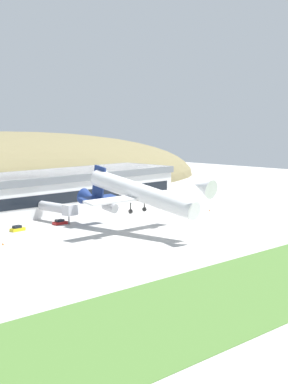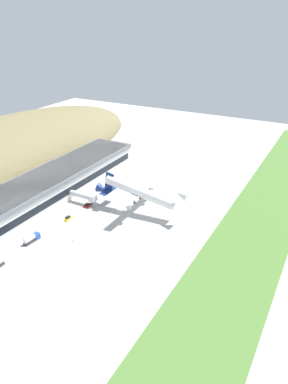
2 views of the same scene
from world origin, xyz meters
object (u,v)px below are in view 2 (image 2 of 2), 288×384
Objects in this scene: terminal_building at (51,184)px; box_truck at (31,238)px; traffic_cone_1 at (160,176)px; service_car_0 at (68,218)px; traffic_cone_0 at (72,240)px; cargo_airplane at (139,192)px; jetway_0 at (84,196)px; service_car_1 at (87,205)px.

box_truck is at bearing -150.54° from terminal_building.
terminal_building is at bearing 142.02° from traffic_cone_1.
box_truck is 82.83m from traffic_cone_1.
traffic_cone_0 is at bearing -135.90° from service_car_0.
terminal_building is 43.44m from traffic_cone_0.
box_truck is 12.64× the size of traffic_cone_0.
terminal_building is at bearing 97.65° from cargo_airplane.
cargo_airplane reaches higher than traffic_cone_0.
box_truck reaches higher than service_car_0.
service_car_1 is (-1.81, -2.65, -3.41)m from jetway_0.
terminal_building is 28.31× the size of service_car_1.
traffic_cone_1 is (45.06, -17.19, -3.71)m from jetway_0.
traffic_cone_0 is (-27.07, -33.37, -6.40)m from terminal_building.
traffic_cone_0 is (8.15, -13.47, -1.17)m from box_truck.
cargo_airplane is 11.32× the size of service_car_0.
traffic_cone_0 and traffic_cone_1 have the same top height.
box_truck is at bearing 168.83° from traffic_cone_1.
traffic_cone_1 is at bearing -13.54° from service_car_0.
traffic_cone_1 is (73.10, -2.57, 0.00)m from traffic_cone_0.
traffic_cone_1 is (46.87, -14.54, -0.30)m from service_car_1.
service_car_1 is (13.80, -0.07, -0.04)m from service_car_0.
service_car_1 is (-0.84, -21.39, -6.10)m from terminal_building.
terminal_building is 197.10× the size of traffic_cone_0.
jetway_0 is 3.52× the size of service_car_0.
service_car_1 reaches higher than traffic_cone_0.
traffic_cone_1 is at bearing -17.24° from service_car_1.
cargo_airplane is at bearing -73.67° from service_car_1.
jetway_0 is 24.29× the size of traffic_cone_1.
service_car_1 is 0.55× the size of box_truck.
cargo_airplane reaches higher than terminal_building.
box_truck is 15.79m from traffic_cone_0.
cargo_airplane is at bearing -167.45° from traffic_cone_1.
cargo_airplane is at bearing -48.69° from service_car_0.
traffic_cone_0 is at bearing 160.88° from cargo_airplane.
cargo_airplane is (5.06, -26.10, 5.82)m from jetway_0.
cargo_airplane is 78.00× the size of traffic_cone_1.
terminal_building reaches higher than traffic_cone_0.
terminal_building is at bearing 92.96° from jetway_0.
jetway_0 is 0.31× the size of cargo_airplane.
service_car_0 is 6.89× the size of traffic_cone_1.
service_car_0 is 62.41m from traffic_cone_1.
service_car_1 reaches higher than traffic_cone_1.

